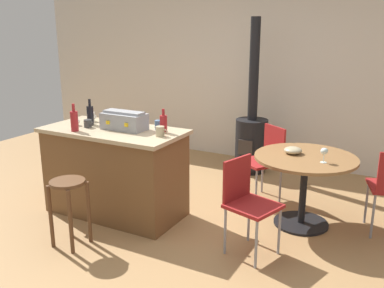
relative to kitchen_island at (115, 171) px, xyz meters
The scene contains 19 objects.
ground_plane 0.88m from the kitchen_island, ahead, with size 8.80×8.80×0.00m, color #A37A4C.
back_wall 2.83m from the kitchen_island, 73.96° to the left, with size 8.00×0.10×2.70m, color beige.
kitchen_island is the anchor object (origin of this frame).
wooden_stool 0.77m from the kitchen_island, 84.76° to the right, with size 0.32×0.32×0.63m.
dining_table 1.97m from the kitchen_island, 19.79° to the left, with size 1.01×1.01×0.73m.
folding_chair_far 1.71m from the kitchen_island, 41.25° to the left, with size 0.56×0.56×0.86m.
folding_chair_left 1.54m from the kitchen_island, ahead, with size 0.50×0.50×0.86m.
wood_stove 2.13m from the kitchen_island, 68.11° to the left, with size 0.44×0.45×2.09m.
toolbox 0.57m from the kitchen_island, 21.13° to the left, with size 0.46×0.24×0.19m.
bottle_0 0.69m from the kitchen_island, 138.51° to the right, with size 0.08×0.08×0.28m.
bottle_1 0.67m from the kitchen_island, behind, with size 0.07×0.07×0.28m.
bottle_2 0.79m from the kitchen_island, 12.36° to the left, with size 0.07×0.07×0.24m.
cup_0 0.70m from the kitchen_island, 23.88° to the left, with size 0.11×0.07×0.10m.
cup_1 0.79m from the kitchen_island, ahead, with size 0.12×0.09×0.10m.
cup_2 0.58m from the kitchen_island, 166.91° to the right, with size 0.12×0.08×0.08m.
cup_3 0.70m from the kitchen_island, behind, with size 0.12×0.08×0.09m.
cup_4 0.71m from the kitchen_island, 158.01° to the left, with size 0.12×0.08×0.10m.
wine_glass 2.15m from the kitchen_island, 14.94° to the left, with size 0.07×0.07×0.14m.
serving_bowl 1.87m from the kitchen_island, 22.10° to the left, with size 0.18×0.18×0.07m, color tan.
Camera 1 is at (2.02, -3.39, 1.98)m, focal length 39.98 mm.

